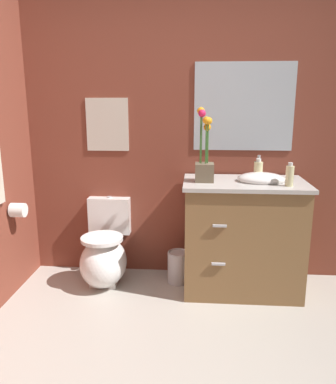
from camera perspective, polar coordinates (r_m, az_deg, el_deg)
name	(u,v)px	position (r m, az deg, el deg)	size (l,w,h in m)	color
wall_back	(206,131)	(3.24, 5.63, 8.99)	(4.06, 0.05, 2.50)	brown
toilet	(105,255)	(3.27, -9.42, -9.28)	(0.38, 0.59, 0.69)	white
vanity_cabinet	(243,235)	(3.11, 11.09, -6.33)	(0.94, 0.56, 1.08)	brown
flower_vase	(205,159)	(2.91, 5.47, 4.91)	(0.14, 0.14, 0.56)	brown
soap_bottle	(290,176)	(2.88, 17.68, 2.36)	(0.06, 0.06, 0.17)	beige
lotion_bottle	(258,170)	(3.07, 13.29, 3.19)	(0.07, 0.07, 0.16)	beige
trash_bin	(178,267)	(3.28, 1.54, -11.08)	(0.18, 0.18, 0.27)	#B7B7BC
wall_poster	(107,125)	(3.29, -9.04, 9.88)	(0.36, 0.01, 0.44)	beige
wall_mirror	(244,107)	(3.22, 11.25, 12.34)	(0.80, 0.01, 0.70)	#B2BCC6
toilet_paper_roll	(18,210)	(3.16, -21.44, -2.52)	(0.11, 0.11, 0.11)	white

